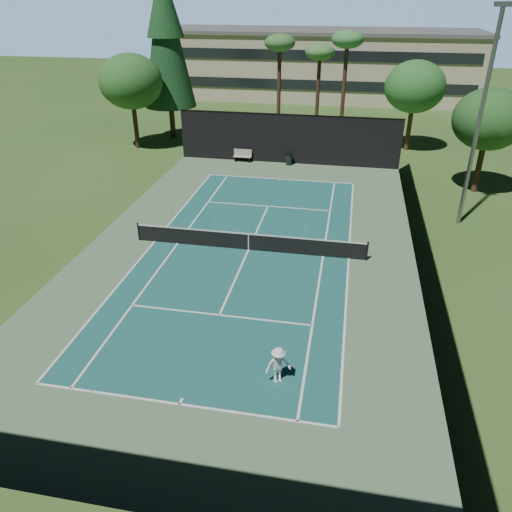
# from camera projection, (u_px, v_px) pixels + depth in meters

# --- Properties ---
(ground) EXTENTS (160.00, 160.00, 0.00)m
(ground) POSITION_uv_depth(u_px,v_px,m) (248.00, 250.00, 27.62)
(ground) COLOR #32541F
(ground) RESTS_ON ground
(apron_slab) EXTENTS (18.00, 32.00, 0.01)m
(apron_slab) POSITION_uv_depth(u_px,v_px,m) (248.00, 250.00, 27.62)
(apron_slab) COLOR #557451
(apron_slab) RESTS_ON ground
(court_surface) EXTENTS (10.97, 23.77, 0.01)m
(court_surface) POSITION_uv_depth(u_px,v_px,m) (248.00, 250.00, 27.62)
(court_surface) COLOR #1B5754
(court_surface) RESTS_ON ground
(court_lines) EXTENTS (11.07, 23.87, 0.01)m
(court_lines) POSITION_uv_depth(u_px,v_px,m) (248.00, 250.00, 27.61)
(court_lines) COLOR white
(court_lines) RESTS_ON ground
(tennis_net) EXTENTS (12.90, 0.10, 1.10)m
(tennis_net) POSITION_uv_depth(u_px,v_px,m) (248.00, 241.00, 27.36)
(tennis_net) COLOR black
(tennis_net) RESTS_ON ground
(fence) EXTENTS (18.04, 32.05, 4.03)m
(fence) POSITION_uv_depth(u_px,v_px,m) (248.00, 216.00, 26.73)
(fence) COLOR black
(fence) RESTS_ON ground
(player) EXTENTS (1.11, 0.89, 1.50)m
(player) POSITION_uv_depth(u_px,v_px,m) (278.00, 365.00, 18.03)
(player) COLOR white
(player) RESTS_ON ground
(tennis_ball_a) EXTENTS (0.08, 0.08, 0.08)m
(tennis_ball_a) POSITION_uv_depth(u_px,v_px,m) (92.00, 391.00, 17.85)
(tennis_ball_a) COLOR yellow
(tennis_ball_a) RESTS_ON ground
(tennis_ball_b) EXTENTS (0.07, 0.07, 0.07)m
(tennis_ball_b) POSITION_uv_depth(u_px,v_px,m) (215.00, 217.00, 31.55)
(tennis_ball_b) COLOR #D6EC35
(tennis_ball_b) RESTS_ON ground
(tennis_ball_c) EXTENTS (0.08, 0.08, 0.08)m
(tennis_ball_c) POSITION_uv_depth(u_px,v_px,m) (305.00, 229.00, 29.90)
(tennis_ball_c) COLOR gold
(tennis_ball_c) RESTS_ON ground
(tennis_ball_d) EXTENTS (0.07, 0.07, 0.07)m
(tennis_ball_d) POSITION_uv_depth(u_px,v_px,m) (165.00, 217.00, 31.50)
(tennis_ball_d) COLOR #D3E935
(tennis_ball_d) RESTS_ON ground
(park_bench) EXTENTS (1.50, 0.45, 1.02)m
(park_bench) POSITION_uv_depth(u_px,v_px,m) (243.00, 155.00, 41.60)
(park_bench) COLOR #BFB49E
(park_bench) RESTS_ON ground
(trash_bin) EXTENTS (0.56, 0.56, 0.95)m
(trash_bin) POSITION_uv_depth(u_px,v_px,m) (289.00, 159.00, 40.82)
(trash_bin) COLOR black
(trash_bin) RESTS_ON ground
(pine_tree) EXTENTS (4.80, 4.80, 15.00)m
(pine_tree) POSITION_uv_depth(u_px,v_px,m) (165.00, 30.00, 44.16)
(pine_tree) COLOR #48311F
(pine_tree) RESTS_ON ground
(palm_a) EXTENTS (2.80, 2.80, 9.32)m
(palm_a) POSITION_uv_depth(u_px,v_px,m) (280.00, 47.00, 44.87)
(palm_a) COLOR #44291D
(palm_a) RESTS_ON ground
(palm_b) EXTENTS (2.80, 2.80, 8.42)m
(palm_b) POSITION_uv_depth(u_px,v_px,m) (320.00, 55.00, 46.42)
(palm_b) COLOR #3F261B
(palm_b) RESTS_ON ground
(palm_c) EXTENTS (2.80, 2.80, 9.77)m
(palm_c) POSITION_uv_depth(u_px,v_px,m) (347.00, 44.00, 42.82)
(palm_c) COLOR #442A1D
(palm_c) RESTS_ON ground
(decid_tree_a) EXTENTS (5.12, 5.12, 7.62)m
(decid_tree_a) POSITION_uv_depth(u_px,v_px,m) (415.00, 87.00, 42.45)
(decid_tree_a) COLOR #49321F
(decid_tree_a) RESTS_ON ground
(decid_tree_b) EXTENTS (4.80, 4.80, 7.14)m
(decid_tree_b) POSITION_uv_depth(u_px,v_px,m) (489.00, 120.00, 33.29)
(decid_tree_b) COLOR #472F1E
(decid_tree_b) RESTS_ON ground
(decid_tree_c) EXTENTS (5.44, 5.44, 8.09)m
(decid_tree_c) POSITION_uv_depth(u_px,v_px,m) (131.00, 82.00, 42.82)
(decid_tree_c) COLOR #412D1C
(decid_tree_c) RESTS_ON ground
(campus_building) EXTENTS (40.50, 12.50, 8.30)m
(campus_building) POSITION_uv_depth(u_px,v_px,m) (319.00, 63.00, 65.45)
(campus_building) COLOR beige
(campus_building) RESTS_ON ground
(light_pole) EXTENTS (0.90, 0.25, 12.22)m
(light_pole) POSITION_uv_depth(u_px,v_px,m) (480.00, 117.00, 27.78)
(light_pole) COLOR gray
(light_pole) RESTS_ON ground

